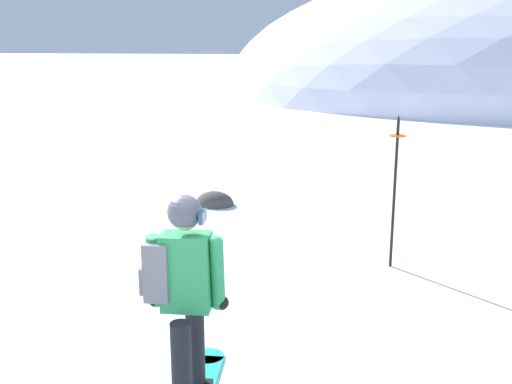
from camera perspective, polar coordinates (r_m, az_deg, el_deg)
name	(u,v)px	position (r m, az deg, el deg)	size (l,w,h in m)	color
snowboarder_main	(183,299)	(4.53, -6.94, -10.06)	(0.64, 1.83, 1.71)	#23B7A3
piste_marker_far	(395,182)	(7.55, 13.07, 0.95)	(0.20, 0.20, 1.93)	black
rock_dark	(215,205)	(10.55, -3.96, -1.22)	(0.69, 0.58, 0.48)	#4C4742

